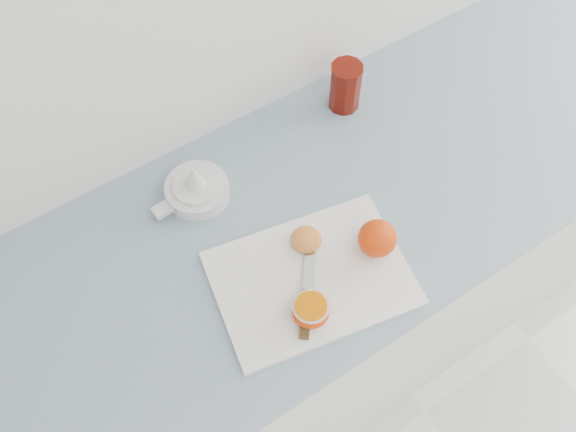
{
  "coord_description": "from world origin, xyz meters",
  "views": [
    {
      "loc": [
        -0.66,
        1.12,
        2.03
      ],
      "look_at": [
        -0.29,
        1.68,
        0.96
      ],
      "focal_mm": 40.0,
      "sensor_mm": 36.0,
      "label": 1
    }
  ],
  "objects": [
    {
      "name": "red_tumbler",
      "position": [
        0.01,
        1.9,
        0.95
      ],
      "size": [
        0.07,
        0.07,
        0.12
      ],
      "color": "#600D04",
      "rests_on": "counter"
    },
    {
      "name": "squeezed_shell",
      "position": [
        -0.28,
        1.63,
        0.92
      ],
      "size": [
        0.06,
        0.06,
        0.03
      ],
      "color": "orange",
      "rests_on": "cutting_board"
    },
    {
      "name": "paring_knife",
      "position": [
        -0.35,
        1.52,
        0.91
      ],
      "size": [
        0.15,
        0.19,
        0.01
      ],
      "color": "#4A361A",
      "rests_on": "cutting_board"
    },
    {
      "name": "cutting_board",
      "position": [
        -0.31,
        1.56,
        0.9
      ],
      "size": [
        0.42,
        0.34,
        0.01
      ],
      "primitive_type": "cube",
      "rotation": [
        0.0,
        0.0,
        -0.19
      ],
      "color": "white",
      "rests_on": "counter"
    },
    {
      "name": "citrus_juicer",
      "position": [
        -0.4,
        1.86,
        0.92
      ],
      "size": [
        0.17,
        0.14,
        0.09
      ],
      "color": "white",
      "rests_on": "counter"
    },
    {
      "name": "half_orange",
      "position": [
        -0.36,
        1.5,
        0.92
      ],
      "size": [
        0.07,
        0.07,
        0.04
      ],
      "color": "#EE3D07",
      "rests_on": "cutting_board"
    },
    {
      "name": "whole_orange",
      "position": [
        -0.17,
        1.55,
        0.94
      ],
      "size": [
        0.08,
        0.08,
        0.08
      ],
      "color": "#EE3D07",
      "rests_on": "cutting_board"
    },
    {
      "name": "counter",
      "position": [
        -0.17,
        1.7,
        0.45
      ],
      "size": [
        2.39,
        0.64,
        0.89
      ],
      "color": "white",
      "rests_on": "ground"
    }
  ]
}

